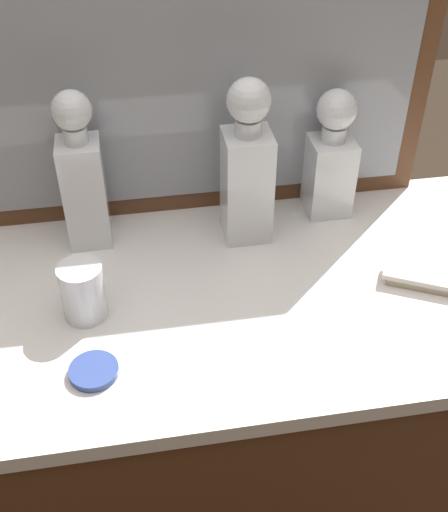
{
  "coord_description": "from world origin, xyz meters",
  "views": [
    {
      "loc": [
        -0.14,
        -0.85,
        1.71
      ],
      "look_at": [
        0.0,
        0.0,
        1.01
      ],
      "focal_mm": 45.56,
      "sensor_mm": 36.0,
      "label": 1
    }
  ],
  "objects_px": {
    "silver_brush_right": "(429,280)",
    "crystal_decanter_front": "(247,176)",
    "crystal_tumbler_far_right": "(83,293)",
    "porcelain_dish": "(94,371)",
    "crystal_decanter_far_right": "(83,184)",
    "crystal_decanter_center": "(330,165)"
  },
  "relations": [
    {
      "from": "crystal_decanter_far_right",
      "to": "silver_brush_right",
      "type": "height_order",
      "value": "crystal_decanter_far_right"
    },
    {
      "from": "crystal_decanter_center",
      "to": "crystal_decanter_front",
      "type": "bearing_deg",
      "value": -163.41
    },
    {
      "from": "crystal_decanter_far_right",
      "to": "crystal_decanter_front",
      "type": "bearing_deg",
      "value": -5.56
    },
    {
      "from": "crystal_decanter_far_right",
      "to": "crystal_tumbler_far_right",
      "type": "height_order",
      "value": "crystal_decanter_far_right"
    },
    {
      "from": "crystal_decanter_center",
      "to": "porcelain_dish",
      "type": "xyz_separation_m",
      "value": [
        -0.48,
        -0.37,
        -0.1
      ]
    },
    {
      "from": "crystal_decanter_front",
      "to": "crystal_decanter_center",
      "type": "relative_size",
      "value": 1.22
    },
    {
      "from": "crystal_decanter_far_right",
      "to": "porcelain_dish",
      "type": "xyz_separation_m",
      "value": [
        -0.0,
        -0.35,
        -0.12
      ]
    },
    {
      "from": "crystal_decanter_center",
      "to": "porcelain_dish",
      "type": "relative_size",
      "value": 3.4
    },
    {
      "from": "crystal_tumbler_far_right",
      "to": "porcelain_dish",
      "type": "bearing_deg",
      "value": -85.61
    },
    {
      "from": "crystal_decanter_front",
      "to": "porcelain_dish",
      "type": "relative_size",
      "value": 4.16
    },
    {
      "from": "crystal_tumbler_far_right",
      "to": "silver_brush_right",
      "type": "distance_m",
      "value": 0.61
    },
    {
      "from": "crystal_decanter_front",
      "to": "porcelain_dish",
      "type": "height_order",
      "value": "crystal_decanter_front"
    },
    {
      "from": "crystal_decanter_front",
      "to": "crystal_decanter_center",
      "type": "xyz_separation_m",
      "value": [
        0.18,
        0.05,
        -0.02
      ]
    },
    {
      "from": "crystal_decanter_center",
      "to": "silver_brush_right",
      "type": "height_order",
      "value": "crystal_decanter_center"
    },
    {
      "from": "silver_brush_right",
      "to": "crystal_decanter_front",
      "type": "bearing_deg",
      "value": 144.72
    },
    {
      "from": "crystal_tumbler_far_right",
      "to": "silver_brush_right",
      "type": "relative_size",
      "value": 0.61
    },
    {
      "from": "silver_brush_right",
      "to": "porcelain_dish",
      "type": "relative_size",
      "value": 2.19
    },
    {
      "from": "crystal_tumbler_far_right",
      "to": "porcelain_dish",
      "type": "distance_m",
      "value": 0.14
    },
    {
      "from": "crystal_decanter_far_right",
      "to": "crystal_decanter_center",
      "type": "distance_m",
      "value": 0.48
    },
    {
      "from": "crystal_decanter_far_right",
      "to": "crystal_decanter_center",
      "type": "bearing_deg",
      "value": 2.88
    },
    {
      "from": "crystal_decanter_front",
      "to": "crystal_tumbler_far_right",
      "type": "distance_m",
      "value": 0.37
    },
    {
      "from": "crystal_tumbler_far_right",
      "to": "porcelain_dish",
      "type": "height_order",
      "value": "crystal_tumbler_far_right"
    }
  ]
}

